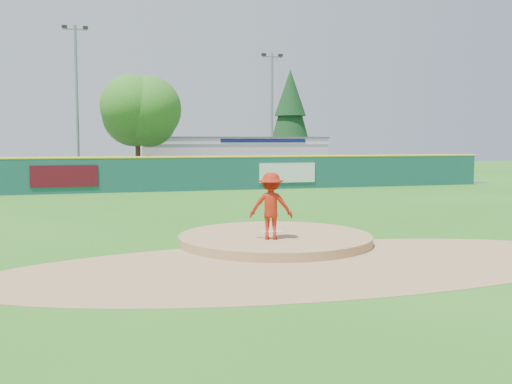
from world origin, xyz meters
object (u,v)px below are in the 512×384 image
object	(u,v)px
light_pole_left	(77,97)
van	(269,174)
light_pole_right	(272,109)
pool_building_grp	(228,157)
deciduous_tree	(137,118)
conifer_tree	(290,114)
pitcher	(271,206)

from	to	relation	value
light_pole_left	van	bearing A→B (deg)	-18.48
light_pole_right	light_pole_left	bearing A→B (deg)	-172.41
van	pool_building_grp	distance (m)	9.38
pool_building_grp	light_pole_right	bearing A→B (deg)	-44.95
pool_building_grp	deciduous_tree	xyz separation A→B (m)	(-8.00, -6.99, 2.89)
conifer_tree	light_pole_left	bearing A→B (deg)	-154.65
van	deciduous_tree	distance (m)	9.94
van	light_pole_right	size ratio (longest dim) A/B	0.46
pitcher	light_pole_right	xyz separation A→B (m)	(9.34, 29.69, 4.39)
conifer_tree	light_pole_left	distance (m)	21.03
deciduous_tree	conifer_tree	size ratio (longest dim) A/B	0.77
van	pool_building_grp	world-z (taller)	pool_building_grp
pool_building_grp	light_pole_left	distance (m)	13.72
pool_building_grp	conifer_tree	bearing A→B (deg)	29.78
deciduous_tree	light_pole_left	world-z (taller)	light_pole_left
van	conifer_tree	size ratio (longest dim) A/B	0.49
pool_building_grp	light_pole_left	size ratio (longest dim) A/B	1.38
deciduous_tree	conifer_tree	bearing A→B (deg)	36.25
pool_building_grp	conifer_tree	world-z (taller)	conifer_tree
pool_building_grp	deciduous_tree	world-z (taller)	deciduous_tree
deciduous_tree	light_pole_left	size ratio (longest dim) A/B	0.67
pool_building_grp	light_pole_left	bearing A→B (deg)	-157.40
light_pole_left	light_pole_right	xyz separation A→B (m)	(15.00, 2.00, -0.51)
pitcher	pool_building_grp	world-z (taller)	pool_building_grp
light_pole_left	deciduous_tree	bearing A→B (deg)	-26.57
van	light_pole_left	distance (m)	14.58
conifer_tree	pool_building_grp	bearing A→B (deg)	-150.22
pitcher	deciduous_tree	size ratio (longest dim) A/B	0.25
pitcher	deciduous_tree	xyz separation A→B (m)	(-1.66, 25.69, 3.40)
pool_building_grp	light_pole_right	size ratio (longest dim) A/B	1.52
light_pole_right	deciduous_tree	bearing A→B (deg)	-160.02
conifer_tree	pitcher	bearing A→B (deg)	-109.98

